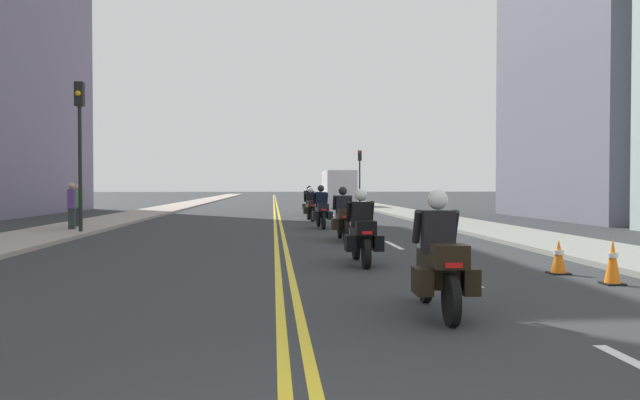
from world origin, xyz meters
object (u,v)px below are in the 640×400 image
at_px(motorcycle_1, 362,234).
at_px(motorcycle_0, 439,263).
at_px(motorcycle_5, 309,203).
at_px(motorcycle_3, 321,211).
at_px(traffic_cone_1, 613,262).
at_px(parked_truck, 338,191).
at_px(pedestrian_0, 72,207).
at_px(pedestrian_2, 78,206).
at_px(motorcycle_4, 311,207).
at_px(motorcycle_2, 343,218).
at_px(traffic_light_far, 360,168).
at_px(traffic_cone_0, 559,257).
at_px(traffic_light_near, 80,130).

bearing_deg(motorcycle_1, motorcycle_0, -86.92).
xyz_separation_m(motorcycle_0, motorcycle_5, (-0.10, 26.32, 0.02)).
relative_size(motorcycle_0, motorcycle_3, 0.97).
bearing_deg(traffic_cone_1, parked_truck, 90.88).
distance_m(motorcycle_5, pedestrian_0, 14.77).
bearing_deg(motorcycle_1, pedestrian_2, 129.62).
bearing_deg(parked_truck, motorcycle_4, -99.98).
bearing_deg(motorcycle_4, motorcycle_5, 84.10).
height_order(pedestrian_0, parked_truck, parked_truck).
distance_m(motorcycle_3, parked_truck, 23.97).
xyz_separation_m(motorcycle_2, traffic_light_far, (4.74, 29.91, 2.43)).
height_order(motorcycle_2, pedestrian_2, pedestrian_2).
relative_size(motorcycle_2, motorcycle_4, 1.02).
relative_size(motorcycle_1, traffic_cone_0, 3.36).
bearing_deg(traffic_cone_0, traffic_cone_1, -75.55).
bearing_deg(pedestrian_0, traffic_cone_0, 42.50).
relative_size(motorcycle_2, parked_truck, 0.34).
relative_size(motorcycle_3, pedestrian_0, 1.24).
xyz_separation_m(traffic_cone_0, parked_truck, (-0.25, 36.49, 0.96)).
bearing_deg(motorcycle_3, traffic_light_near, -164.83).
xyz_separation_m(motorcycle_5, traffic_light_far, (4.84, 14.26, 2.42)).
relative_size(motorcycle_1, motorcycle_3, 0.99).
xyz_separation_m(motorcycle_3, parked_truck, (3.17, 23.75, 0.59)).
relative_size(motorcycle_5, traffic_light_near, 0.45).
bearing_deg(motorcycle_4, traffic_light_far, 71.80).
height_order(motorcycle_0, traffic_light_far, traffic_light_far).
bearing_deg(motorcycle_5, traffic_cone_1, -79.81).
bearing_deg(traffic_light_near, traffic_light_far, 63.98).
bearing_deg(motorcycle_4, motorcycle_0, -92.59).
height_order(motorcycle_4, parked_truck, parked_truck).
distance_m(motorcycle_3, traffic_cone_0, 13.19).
height_order(motorcycle_1, motorcycle_3, motorcycle_3).
bearing_deg(motorcycle_3, parked_truck, 79.53).
height_order(motorcycle_0, traffic_cone_0, motorcycle_0).
distance_m(motorcycle_1, motorcycle_4, 16.35).
distance_m(motorcycle_0, traffic_cone_1, 4.14).
relative_size(motorcycle_5, traffic_cone_0, 3.61).
height_order(motorcycle_2, pedestrian_0, pedestrian_0).
relative_size(motorcycle_0, traffic_cone_0, 3.32).
relative_size(motorcycle_3, parked_truck, 0.34).
relative_size(motorcycle_1, motorcycle_4, 0.99).
distance_m(traffic_light_far, pedestrian_0, 29.50).
distance_m(motorcycle_0, motorcycle_4, 21.41).
relative_size(motorcycle_0, motorcycle_2, 0.96).
relative_size(motorcycle_2, pedestrian_2, 1.30).
distance_m(motorcycle_0, motorcycle_3, 16.15).
height_order(motorcycle_4, traffic_cone_1, motorcycle_4).
bearing_deg(traffic_light_far, traffic_cone_0, -92.38).
bearing_deg(motorcycle_0, motorcycle_4, 93.50).
relative_size(motorcycle_5, pedestrian_2, 1.35).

